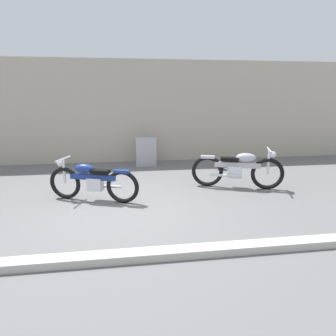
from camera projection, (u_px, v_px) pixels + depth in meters
ground_plane at (123, 210)px, 5.78m from camera, size 40.00×40.00×0.00m
building_wall at (123, 112)px, 9.73m from camera, size 18.00×0.30×3.41m
curb_strip at (121, 257)px, 3.99m from camera, size 18.00×0.24×0.12m
stone_marker at (146, 152)px, 9.27m from camera, size 0.66×0.21×0.95m
helmet at (221, 165)px, 8.91m from camera, size 0.28×0.28×0.28m
motorcycle_silver at (238, 169)px, 7.06m from camera, size 2.16×0.92×1.01m
motorcycle_blue at (92, 181)px, 6.19m from camera, size 1.98×0.89×0.93m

